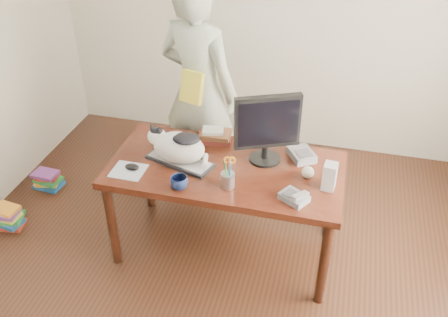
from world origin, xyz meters
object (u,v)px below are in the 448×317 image
Objects in this scene: pen_cup at (228,178)px; coffee_mug at (179,183)px; speaker at (330,176)px; book_stack at (215,136)px; cat at (177,146)px; baseball at (308,172)px; monitor at (267,126)px; book_pile_b at (48,180)px; keyboard at (180,161)px; mouse at (132,167)px; person at (199,92)px; calculator at (302,155)px; desk at (228,177)px; phone at (295,197)px; book_pile_a at (7,217)px.

pen_cup reaches higher than coffee_mug.
book_stack is at bearing 162.00° from speaker.
cat is 0.89m from baseball.
monitor reaches higher than pen_cup.
book_pile_b is (-1.56, 0.04, -0.72)m from book_stack.
mouse is at bearing -133.29° from keyboard.
book_stack is at bearing 137.95° from person.
cat reaches higher than calculator.
calculator is at bearing -1.10° from monitor.
desk is 0.75m from speaker.
phone is 0.27m from speaker.
baseball is at bearing 20.18° from keyboard.
mouse is at bearing -169.86° from baseball.
book_pile_a is (-1.15, -0.01, -0.69)m from mouse.
person is at bearing 117.00° from pen_cup.
calculator is (0.24, 0.10, -0.26)m from monitor.
book_stack reaches higher than book_pile_a.
keyboard is 1.87× the size of book_pile_a.
pen_cup is at bearing -17.48° from book_pile_b.
monitor is 0.45m from pen_cup.
book_stack is at bearing 82.57° from keyboard.
cat is 0.45m from pen_cup.
keyboard is at bearing 112.79° from person.
person reaches higher than monitor.
monitor is 0.69m from coffee_mug.
book_pile_b is (-2.22, 0.60, -0.70)m from phone.
pen_cup is 0.54m from baseball.
cat is 0.92× the size of monitor.
desk is at bearing 139.24° from person.
baseball is 0.31× the size of book_stack.
desk is at bearing 102.95° from pen_cup.
baseball is at bearing 155.73° from speaker.
coffee_mug reaches higher than book_pile_a.
mouse reaches higher than keyboard.
coffee_mug reaches higher than book_pile_b.
speaker is at bearing -87.17° from calculator.
keyboard is 2.05× the size of calculator.
monitor is 2.04× the size of calculator.
keyboard reaches higher than desk.
book_stack is at bearing 132.22° from monitor.
person is 1.62m from book_pile_b.
person is (-1.10, 0.77, 0.09)m from speaker.
coffee_mug is 0.90m from calculator.
person reaches higher than desk.
book_pile_b is (-1.12, 0.54, -0.70)m from mouse.
phone is at bearing -46.79° from book_stack.
monitor is at bearing 9.44° from book_pile_a.
cat is at bearing 111.66° from person.
pen_cup reaches higher than book_stack.
mouse is 0.67m from book_stack.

